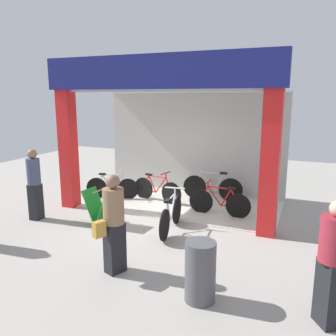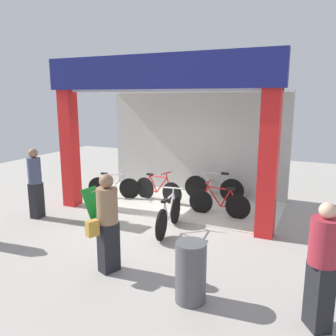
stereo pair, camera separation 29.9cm
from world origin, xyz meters
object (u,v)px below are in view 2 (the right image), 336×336
bicycle_inside_0 (214,187)px  pedestrian_1 (107,222)px  trash_bin (191,272)px  pedestrian_3 (322,265)px  bicycle_parked_0 (169,215)px  sandwich_board_sign (100,206)px  bicycle_inside_2 (114,187)px  bicycle_inside_3 (219,203)px  bicycle_inside_1 (158,189)px  pedestrian_0 (35,183)px

bicycle_inside_0 → pedestrian_1: bearing=-94.8°
trash_bin → pedestrian_3: bearing=4.1°
bicycle_parked_0 → sandwich_board_sign: bicycle_parked_0 is taller
bicycle_inside_0 → bicycle_parked_0: 2.69m
bicycle_inside_0 → bicycle_inside_2: (-2.76, -1.02, -0.04)m
bicycle_inside_3 → trash_bin: size_ratio=1.74×
bicycle_inside_0 → sandwich_board_sign: (-1.91, -2.90, 0.03)m
bicycle_inside_0 → pedestrian_3: bearing=-59.0°
bicycle_inside_0 → bicycle_inside_1: 1.62m
pedestrian_0 → pedestrian_3: pedestrian_0 is taller
sandwich_board_sign → bicycle_inside_3: bearing=33.9°
bicycle_parked_0 → bicycle_inside_0: bearing=85.7°
sandwich_board_sign → trash_bin: (3.12, -2.10, 0.04)m
bicycle_inside_3 → pedestrian_3: (2.40, -3.62, 0.54)m
bicycle_inside_0 → sandwich_board_sign: 3.47m
bicycle_inside_3 → pedestrian_3: 4.37m
trash_bin → bicycle_parked_0: bearing=121.4°
bicycle_inside_3 → sandwich_board_sign: bearing=-146.1°
bicycle_inside_0 → bicycle_inside_2: bearing=-159.7°
sandwich_board_sign → pedestrian_1: (1.51, -1.86, 0.48)m
bicycle_inside_0 → pedestrian_1: pedestrian_1 is taller
bicycle_inside_1 → bicycle_inside_2: bearing=-170.1°
bicycle_inside_0 → pedestrian_3: 5.71m
sandwich_board_sign → trash_bin: 3.76m
bicycle_inside_1 → sandwich_board_sign: bicycle_inside_1 is taller
bicycle_inside_1 → pedestrian_1: (1.02, -3.97, 0.54)m
bicycle_parked_0 → pedestrian_3: bearing=-34.9°
pedestrian_0 → pedestrian_1: size_ratio=1.01×
bicycle_inside_0 → bicycle_inside_1: bearing=-151.0°
bicycle_inside_1 → pedestrian_1: bearing=-75.6°
bicycle_inside_1 → pedestrian_1: 4.13m
pedestrian_1 → trash_bin: bearing=-8.5°
bicycle_inside_1 → trash_bin: bearing=-58.0°
pedestrian_1 → pedestrian_3: (3.33, -0.12, -0.01)m
bicycle_inside_2 → bicycle_parked_0: 3.06m
trash_bin → bicycle_inside_0: bearing=103.6°
bicycle_inside_2 → sandwich_board_sign: bicycle_inside_2 is taller
bicycle_parked_0 → pedestrian_1: size_ratio=0.99×
pedestrian_0 → sandwich_board_sign: bearing=11.9°
sandwich_board_sign → pedestrian_1: pedestrian_1 is taller
bicycle_inside_1 → bicycle_inside_2: bicycle_inside_1 is taller
bicycle_inside_1 → pedestrian_0: 3.30m
pedestrian_3 → sandwich_board_sign: bearing=157.8°
sandwich_board_sign → pedestrian_0: bearing=-168.1°
pedestrian_0 → pedestrian_1: pedestrian_0 is taller
sandwich_board_sign → bicycle_inside_1: bearing=76.9°
bicycle_inside_1 → pedestrian_0: pedestrian_0 is taller
bicycle_inside_0 → pedestrian_3: (2.93, -4.87, 0.51)m
bicycle_inside_2 → bicycle_parked_0: bearing=-33.0°
bicycle_inside_3 → bicycle_parked_0: bearing=-117.1°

